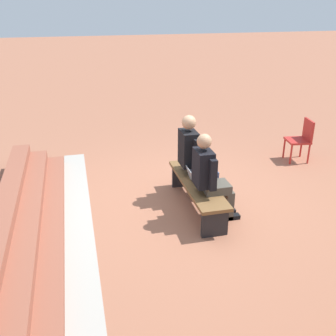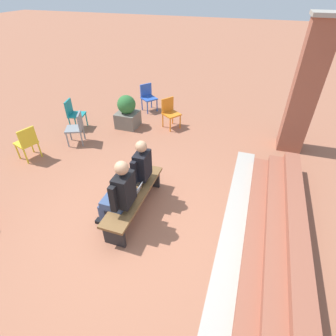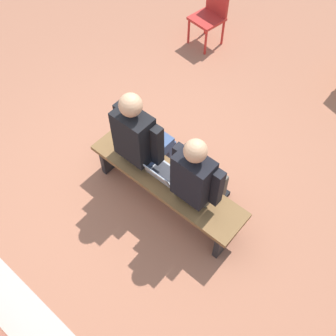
% 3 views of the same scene
% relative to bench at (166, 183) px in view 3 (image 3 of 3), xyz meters
% --- Properties ---
extents(ground_plane, '(60.00, 60.00, 0.00)m').
position_rel_bench_xyz_m(ground_plane, '(0.32, 0.08, -0.35)').
color(ground_plane, '#9E6047').
extents(concrete_strip, '(5.49, 0.40, 0.01)m').
position_rel_bench_xyz_m(concrete_strip, '(0.00, 1.81, -0.35)').
color(concrete_strip, '#A8A399').
rests_on(concrete_strip, ground).
extents(bench, '(1.80, 0.44, 0.45)m').
position_rel_bench_xyz_m(bench, '(0.00, 0.00, 0.00)').
color(bench, brown).
rests_on(bench, ground).
extents(person_student, '(0.54, 0.68, 1.33)m').
position_rel_bench_xyz_m(person_student, '(-0.35, -0.07, 0.36)').
color(person_student, '#4C473D').
rests_on(person_student, ground).
extents(person_adult, '(0.57, 0.72, 1.39)m').
position_rel_bench_xyz_m(person_adult, '(0.38, -0.07, 0.38)').
color(person_adult, '#384C75').
rests_on(person_adult, ground).
extents(laptop, '(0.32, 0.29, 0.21)m').
position_rel_bench_xyz_m(laptop, '(0.04, 0.01, 0.15)').
color(laptop, '#9EA0A5').
rests_on(laptop, bench).
extents(plastic_chair_near_bench_left, '(0.47, 0.47, 0.84)m').
position_rel_bench_xyz_m(plastic_chair_near_bench_left, '(1.39, -2.60, 0.13)').
color(plastic_chair_near_bench_left, red).
rests_on(plastic_chair_near_bench_left, ground).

